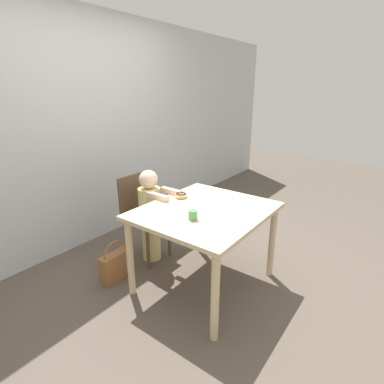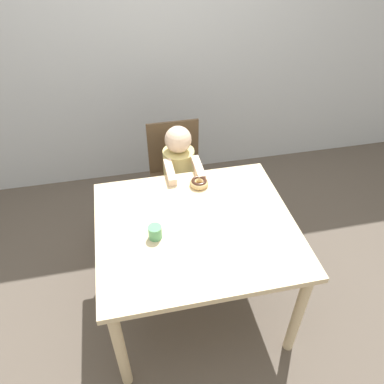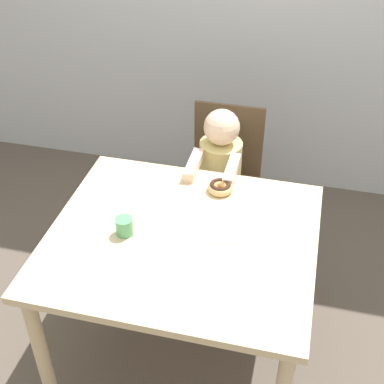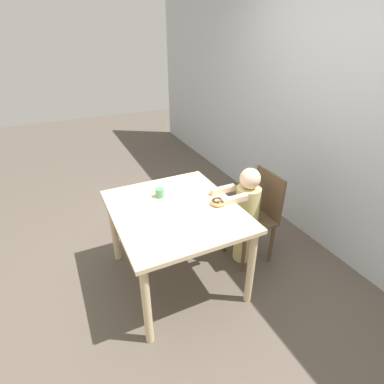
# 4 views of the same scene
# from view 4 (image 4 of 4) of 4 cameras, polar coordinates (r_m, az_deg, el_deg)

# --- Properties ---
(ground_plane) EXTENTS (12.00, 12.00, 0.00)m
(ground_plane) POSITION_cam_4_polar(r_m,az_deg,el_deg) (2.85, -2.82, -15.85)
(ground_plane) COLOR brown
(wall_back) EXTENTS (8.00, 0.05, 2.50)m
(wall_back) POSITION_cam_4_polar(r_m,az_deg,el_deg) (3.08, 25.14, 12.06)
(wall_back) COLOR silver
(wall_back) RESTS_ON ground_plane
(dining_table) EXTENTS (1.10, 0.97, 0.74)m
(dining_table) POSITION_cam_4_polar(r_m,az_deg,el_deg) (2.44, -3.18, -5.08)
(dining_table) COLOR beige
(dining_table) RESTS_ON ground_plane
(chair) EXTENTS (0.38, 0.38, 0.88)m
(chair) POSITION_cam_4_polar(r_m,az_deg,el_deg) (2.87, 12.02, -4.46)
(chair) COLOR brown
(chair) RESTS_ON ground_plane
(child_figure) EXTENTS (0.24, 0.43, 0.96)m
(child_figure) POSITION_cam_4_polar(r_m,az_deg,el_deg) (2.78, 10.20, -4.30)
(child_figure) COLOR #E0D17F
(child_figure) RESTS_ON ground_plane
(donut) EXTENTS (0.12, 0.12, 0.05)m
(donut) POSITION_cam_4_polar(r_m,az_deg,el_deg) (2.43, 4.95, -1.90)
(donut) COLOR #DBB270
(donut) RESTS_ON dining_table
(napkin) EXTENTS (0.27, 0.27, 0.00)m
(napkin) POSITION_cam_4_polar(r_m,az_deg,el_deg) (2.33, -0.11, -4.05)
(napkin) COLOR white
(napkin) RESTS_ON dining_table
(handbag) EXTENTS (0.32, 0.10, 0.40)m
(handbag) POSITION_cam_4_polar(r_m,az_deg,el_deg) (3.30, 5.34, -5.43)
(handbag) COLOR brown
(handbag) RESTS_ON ground_plane
(cup) EXTENTS (0.07, 0.07, 0.08)m
(cup) POSITION_cam_4_polar(r_m,az_deg,el_deg) (2.54, -6.18, -0.14)
(cup) COLOR #519E66
(cup) RESTS_ON dining_table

